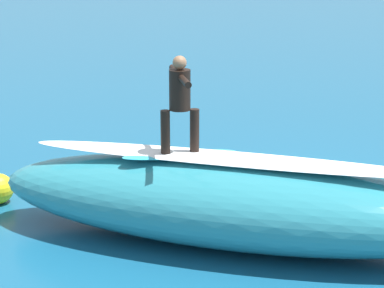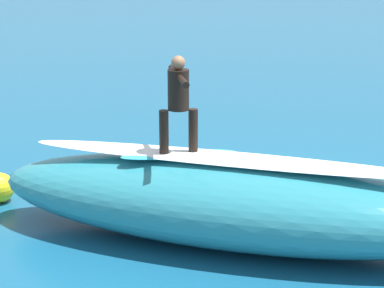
% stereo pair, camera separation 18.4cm
% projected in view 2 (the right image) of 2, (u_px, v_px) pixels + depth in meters
% --- Properties ---
extents(ground_plane, '(120.00, 120.00, 0.00)m').
position_uv_depth(ground_plane, '(291.00, 200.00, 13.68)').
color(ground_plane, '#145175').
extents(wave_crest, '(8.34, 3.21, 1.41)m').
position_uv_depth(wave_crest, '(230.00, 202.00, 11.63)').
color(wave_crest, teal).
rests_on(wave_crest, ground_plane).
extents(wave_foam_lip, '(6.95, 1.61, 0.08)m').
position_uv_depth(wave_foam_lip, '(230.00, 159.00, 11.42)').
color(wave_foam_lip, white).
rests_on(wave_foam_lip, wave_crest).
extents(surfboard_riding, '(1.85, 1.46, 0.07)m').
position_uv_depth(surfboard_riding, '(179.00, 155.00, 11.67)').
color(surfboard_riding, '#33B2D1').
rests_on(surfboard_riding, wave_crest).
extents(surfer_riding, '(0.93, 1.31, 1.60)m').
position_uv_depth(surfer_riding, '(178.00, 97.00, 11.39)').
color(surfer_riding, black).
rests_on(surfer_riding, surfboard_riding).
extents(surfboard_paddling, '(1.79, 1.77, 0.06)m').
position_uv_depth(surfboard_paddling, '(202.00, 175.00, 15.05)').
color(surfboard_paddling, '#E0563D').
rests_on(surfboard_paddling, ground_plane).
extents(surfer_paddling, '(1.41, 1.38, 0.32)m').
position_uv_depth(surfer_paddling, '(200.00, 165.00, 15.12)').
color(surfer_paddling, black).
rests_on(surfer_paddling, surfboard_paddling).
extents(foam_patch_near, '(0.87, 0.80, 0.08)m').
position_uv_depth(foam_patch_near, '(313.00, 166.00, 15.57)').
color(foam_patch_near, white).
rests_on(foam_patch_near, ground_plane).
extents(foam_patch_mid, '(1.42, 1.42, 0.18)m').
position_uv_depth(foam_patch_mid, '(325.00, 192.00, 13.89)').
color(foam_patch_mid, white).
rests_on(foam_patch_mid, ground_plane).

